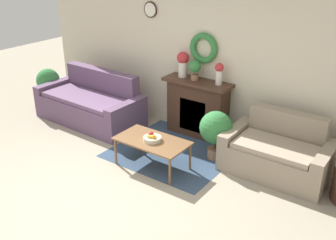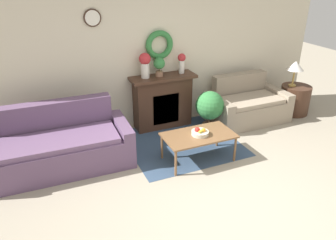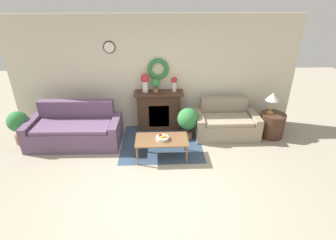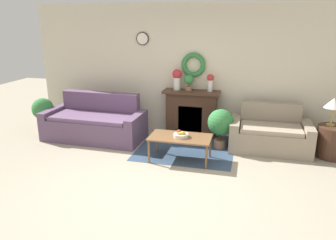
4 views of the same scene
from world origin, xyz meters
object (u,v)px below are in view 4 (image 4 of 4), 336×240
at_px(couch_left, 95,123).
at_px(vase_on_mantel_left, 177,78).
at_px(potted_plant_floor_by_couch, 43,112).
at_px(vase_on_mantel_right, 210,81).
at_px(table_lamp, 334,104).
at_px(potted_plant_on_mantel, 189,81).
at_px(fruit_bowl, 181,135).
at_px(side_table_by_loveseat, 333,142).
at_px(potted_plant_floor_by_loveseat, 221,124).
at_px(coffee_table, 180,139).
at_px(loveseat_right, 270,134).
at_px(fireplace, 191,113).

bearing_deg(couch_left, vase_on_mantel_left, 23.67).
xyz_separation_m(couch_left, potted_plant_floor_by_couch, (-1.23, 0.05, 0.15)).
xyz_separation_m(vase_on_mantel_left, vase_on_mantel_right, (0.68, 0.00, -0.04)).
height_order(table_lamp, vase_on_mantel_left, vase_on_mantel_left).
bearing_deg(table_lamp, potted_plant_on_mantel, 170.92).
relative_size(fruit_bowl, table_lamp, 0.53).
xyz_separation_m(couch_left, side_table_by_loveseat, (4.55, 0.14, -0.04)).
bearing_deg(potted_plant_on_mantel, potted_plant_floor_by_loveseat, -36.29).
xyz_separation_m(couch_left, coffee_table, (1.93, -0.67, 0.08)).
bearing_deg(fruit_bowl, vase_on_mantel_left, 105.52).
bearing_deg(vase_on_mantel_right, fruit_bowl, -103.42).
xyz_separation_m(couch_left, loveseat_right, (3.47, 0.26, -0.02)).
relative_size(couch_left, potted_plant_floor_by_couch, 2.66).
bearing_deg(fireplace, side_table_by_loveseat, -10.56).
height_order(coffee_table, potted_plant_floor_by_couch, potted_plant_floor_by_couch).
relative_size(fireplace, potted_plant_floor_by_loveseat, 1.53).
distance_m(couch_left, vase_on_mantel_right, 2.51).
bearing_deg(table_lamp, fireplace, 170.39).
distance_m(loveseat_right, vase_on_mantel_left, 2.14).
relative_size(couch_left, vase_on_mantel_right, 5.82).
bearing_deg(potted_plant_floor_by_loveseat, coffee_table, -129.27).
xyz_separation_m(loveseat_right, coffee_table, (-1.53, -0.92, 0.10)).
bearing_deg(potted_plant_floor_by_loveseat, loveseat_right, 10.29).
height_order(couch_left, potted_plant_on_mantel, potted_plant_on_mantel).
bearing_deg(vase_on_mantel_right, table_lamp, -11.32).
xyz_separation_m(side_table_by_loveseat, vase_on_mantel_left, (-2.97, 0.50, 0.94)).
bearing_deg(potted_plant_floor_by_couch, potted_plant_floor_by_loveseat, 0.65).
distance_m(fireplace, side_table_by_loveseat, 2.71).
xyz_separation_m(fireplace, coffee_table, (0.04, -1.31, -0.10)).
height_order(table_lamp, potted_plant_floor_by_loveseat, table_lamp).
bearing_deg(vase_on_mantel_left, fireplace, -1.05).
relative_size(table_lamp, vase_on_mantel_left, 1.16).
relative_size(coffee_table, potted_plant_on_mantel, 3.22).
xyz_separation_m(couch_left, vase_on_mantel_left, (1.58, 0.65, 0.91)).
height_order(fireplace, vase_on_mantel_right, vase_on_mantel_right).
height_order(couch_left, vase_on_mantel_right, vase_on_mantel_right).
bearing_deg(table_lamp, potted_plant_floor_by_couch, -178.46).
distance_m(fireplace, fruit_bowl, 1.32).
height_order(fruit_bowl, vase_on_mantel_left, vase_on_mantel_left).
bearing_deg(potted_plant_floor_by_loveseat, couch_left, -177.96).
distance_m(vase_on_mantel_left, potted_plant_floor_by_couch, 2.97).
distance_m(fruit_bowl, vase_on_mantel_right, 1.53).
distance_m(loveseat_right, coffee_table, 1.79).
bearing_deg(loveseat_right, vase_on_mantel_left, 168.36).
distance_m(coffee_table, vase_on_mantel_right, 1.56).
bearing_deg(fireplace, vase_on_mantel_left, 178.95).
xyz_separation_m(fireplace, potted_plant_on_mantel, (-0.06, -0.01, 0.68)).
xyz_separation_m(vase_on_mantel_left, potted_plant_on_mantel, (0.25, -0.02, -0.05)).
bearing_deg(side_table_by_loveseat, potted_plant_on_mantel, 169.98).
distance_m(vase_on_mantel_left, vase_on_mantel_right, 0.69).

